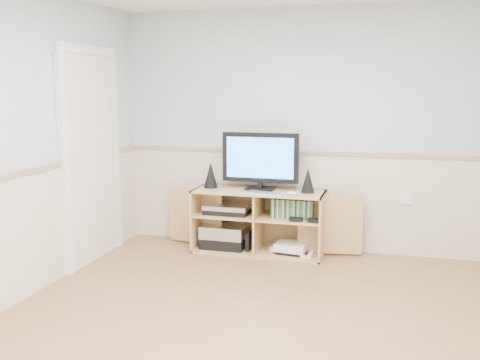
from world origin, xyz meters
name	(u,v)px	position (x,y,z in m)	size (l,w,h in m)	color
room	(253,160)	(-0.06, 0.12, 1.22)	(4.04, 4.54, 2.54)	#B27F4F
media_cabinet	(260,219)	(-0.46, 2.03, 0.33)	(2.09, 0.50, 0.65)	tan
monitor	(260,159)	(-0.46, 2.02, 0.97)	(0.79, 0.18, 0.59)	black
speaker_left	(211,175)	(-0.99, 1.99, 0.78)	(0.15, 0.15, 0.27)	black
speaker_right	(308,180)	(0.04, 1.99, 0.77)	(0.13, 0.13, 0.25)	black
keyboard	(263,193)	(-0.39, 1.83, 0.66)	(0.31, 0.12, 0.01)	silver
mouse	(292,193)	(-0.09, 1.83, 0.67)	(0.10, 0.06, 0.04)	white
av_components	(226,229)	(-0.82, 1.97, 0.22)	(0.53, 0.34, 0.47)	black
game_consoles	(291,248)	(-0.12, 1.96, 0.07)	(0.46, 0.30, 0.11)	white
game_cases	(293,209)	(-0.10, 1.95, 0.48)	(0.42, 0.14, 0.19)	#3F8C3F
wall_outlet	(407,198)	(1.00, 2.23, 0.60)	(0.12, 0.03, 0.12)	white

